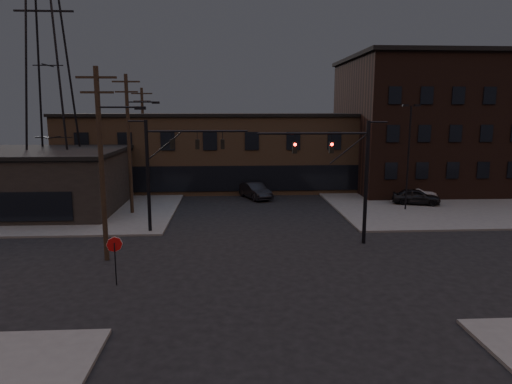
% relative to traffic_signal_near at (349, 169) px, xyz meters
% --- Properties ---
extents(ground, '(140.00, 140.00, 0.00)m').
position_rel_traffic_signal_near_xyz_m(ground, '(-5.36, -4.50, -4.93)').
color(ground, black).
rests_on(ground, ground).
extents(sidewalk_ne, '(30.00, 30.00, 0.15)m').
position_rel_traffic_signal_near_xyz_m(sidewalk_ne, '(16.64, 17.50, -4.86)').
color(sidewalk_ne, '#474744').
rests_on(sidewalk_ne, ground).
extents(sidewalk_nw, '(30.00, 30.00, 0.15)m').
position_rel_traffic_signal_near_xyz_m(sidewalk_nw, '(-27.36, 17.50, -4.86)').
color(sidewalk_nw, '#474744').
rests_on(sidewalk_nw, ground).
extents(building_row, '(40.00, 12.00, 8.00)m').
position_rel_traffic_signal_near_xyz_m(building_row, '(-5.36, 23.50, -0.93)').
color(building_row, brown).
rests_on(building_row, ground).
extents(building_right, '(22.00, 16.00, 14.00)m').
position_rel_traffic_signal_near_xyz_m(building_right, '(16.64, 21.50, 2.07)').
color(building_right, black).
rests_on(building_right, ground).
extents(building_left, '(16.00, 12.00, 5.00)m').
position_rel_traffic_signal_near_xyz_m(building_left, '(-25.36, 11.50, -2.43)').
color(building_left, black).
rests_on(building_left, ground).
extents(traffic_signal_near, '(7.12, 0.24, 8.00)m').
position_rel_traffic_signal_near_xyz_m(traffic_signal_near, '(0.00, 0.00, 0.00)').
color(traffic_signal_near, black).
rests_on(traffic_signal_near, ground).
extents(traffic_signal_far, '(7.12, 0.24, 8.00)m').
position_rel_traffic_signal_near_xyz_m(traffic_signal_far, '(-12.07, 3.50, 0.08)').
color(traffic_signal_far, black).
rests_on(traffic_signal_far, ground).
extents(stop_sign, '(0.72, 0.33, 2.48)m').
position_rel_traffic_signal_near_xyz_m(stop_sign, '(-13.36, -6.49, -3.09)').
color(stop_sign, black).
rests_on(stop_sign, ground).
extents(utility_pole_near, '(3.70, 0.28, 11.00)m').
position_rel_traffic_signal_near_xyz_m(utility_pole_near, '(-14.79, -2.50, 0.94)').
color(utility_pole_near, black).
rests_on(utility_pole_near, ground).
extents(utility_pole_mid, '(3.70, 0.28, 11.50)m').
position_rel_traffic_signal_near_xyz_m(utility_pole_mid, '(-15.79, 9.50, 1.19)').
color(utility_pole_mid, black).
rests_on(utility_pole_mid, ground).
extents(utility_pole_far, '(2.20, 0.28, 11.00)m').
position_rel_traffic_signal_near_xyz_m(utility_pole_far, '(-16.86, 21.50, 0.85)').
color(utility_pole_far, black).
rests_on(utility_pole_far, ground).
extents(transmission_tower, '(7.00, 7.00, 25.00)m').
position_rel_traffic_signal_near_xyz_m(transmission_tower, '(-23.36, 13.50, 7.57)').
color(transmission_tower, black).
rests_on(transmission_tower, ground).
extents(lot_light_a, '(1.50, 0.28, 9.14)m').
position_rel_traffic_signal_near_xyz_m(lot_light_a, '(7.64, 9.50, 0.58)').
color(lot_light_a, black).
rests_on(lot_light_a, ground).
extents(lot_light_b, '(1.50, 0.28, 9.14)m').
position_rel_traffic_signal_near_xyz_m(lot_light_b, '(13.64, 14.50, 0.58)').
color(lot_light_b, black).
rests_on(lot_light_b, ground).
extents(parked_car_lot_a, '(4.53, 2.85, 1.44)m').
position_rel_traffic_signal_near_xyz_m(parked_car_lot_a, '(9.41, 11.52, -4.06)').
color(parked_car_lot_a, black).
rests_on(parked_car_lot_a, sidewalk_ne).
extents(parked_car_lot_b, '(4.76, 3.07, 1.28)m').
position_rel_traffic_signal_near_xyz_m(parked_car_lot_b, '(10.25, 14.13, -4.14)').
color(parked_car_lot_b, '#B6B5B8').
rests_on(parked_car_lot_b, sidewalk_ne).
extents(car_crossing, '(3.38, 5.05, 1.58)m').
position_rel_traffic_signal_near_xyz_m(car_crossing, '(-5.15, 15.90, -4.14)').
color(car_crossing, black).
rests_on(car_crossing, ground).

